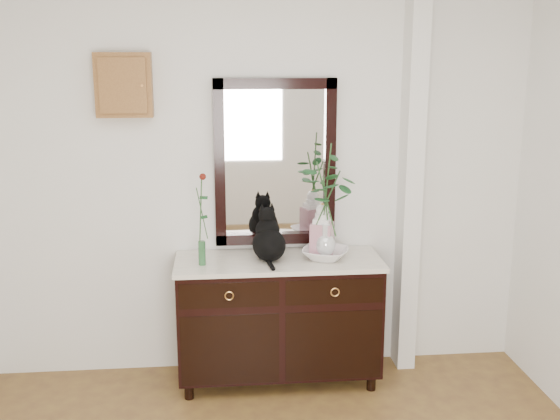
{
  "coord_description": "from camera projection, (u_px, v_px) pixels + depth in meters",
  "views": [
    {
      "loc": [
        -0.28,
        -2.28,
        2.12
      ],
      "look_at": [
        0.1,
        1.63,
        1.2
      ],
      "focal_mm": 42.0,
      "sensor_mm": 36.0,
      "label": 1
    }
  ],
  "objects": [
    {
      "name": "lotus_bowl",
      "position": [
        325.0,
        254.0,
        4.21
      ],
      "size": [
        0.38,
        0.38,
        0.07
      ],
      "primitive_type": "imported",
      "rotation": [
        0.0,
        0.0,
        -0.41
      ],
      "color": "silver",
      "rests_on": "sideboard"
    },
    {
      "name": "key_cabinet",
      "position": [
        124.0,
        85.0,
        4.08
      ],
      "size": [
        0.35,
        0.1,
        0.4
      ],
      "primitive_type": "cube",
      "color": "brown",
      "rests_on": "wall_back"
    },
    {
      "name": "wall_back",
      "position": [
        260.0,
        176.0,
        4.33
      ],
      "size": [
        3.6,
        0.04,
        2.7
      ],
      "primitive_type": "cube",
      "color": "white",
      "rests_on": "ground"
    },
    {
      "name": "bud_vase_rose",
      "position": [
        201.0,
        219.0,
        4.04
      ],
      "size": [
        0.09,
        0.09,
        0.59
      ],
      "primitive_type": null,
      "rotation": [
        0.0,
        0.0,
        0.27
      ],
      "color": "#2E6436",
      "rests_on": "sideboard"
    },
    {
      "name": "ginger_jar",
      "position": [
        322.0,
        230.0,
        4.23
      ],
      "size": [
        0.17,
        0.17,
        0.36
      ],
      "primitive_type": null,
      "rotation": [
        0.0,
        0.0,
        -0.37
      ],
      "color": "silver",
      "rests_on": "sideboard"
    },
    {
      "name": "vase_branches",
      "position": [
        326.0,
        200.0,
        4.13
      ],
      "size": [
        0.47,
        0.47,
        0.75
      ],
      "primitive_type": null,
      "rotation": [
        0.0,
        0.0,
        -0.41
      ],
      "color": "silver",
      "rests_on": "lotus_bowl"
    },
    {
      "name": "sideboard",
      "position": [
        279.0,
        314.0,
        4.3
      ],
      "size": [
        1.33,
        0.52,
        0.82
      ],
      "color": "black",
      "rests_on": "ground"
    },
    {
      "name": "cat",
      "position": [
        269.0,
        234.0,
        4.16
      ],
      "size": [
        0.27,
        0.32,
        0.34
      ],
      "primitive_type": null,
      "rotation": [
        0.0,
        0.0,
        0.12
      ],
      "color": "black",
      "rests_on": "sideboard"
    },
    {
      "name": "wall_mirror",
      "position": [
        275.0,
        163.0,
        4.31
      ],
      "size": [
        0.8,
        0.06,
        1.1
      ],
      "color": "black",
      "rests_on": "wall_back"
    },
    {
      "name": "pilaster",
      "position": [
        411.0,
        176.0,
        4.35
      ],
      "size": [
        0.12,
        0.2,
        2.7
      ],
      "primitive_type": "cube",
      "color": "white",
      "rests_on": "ground"
    }
  ]
}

